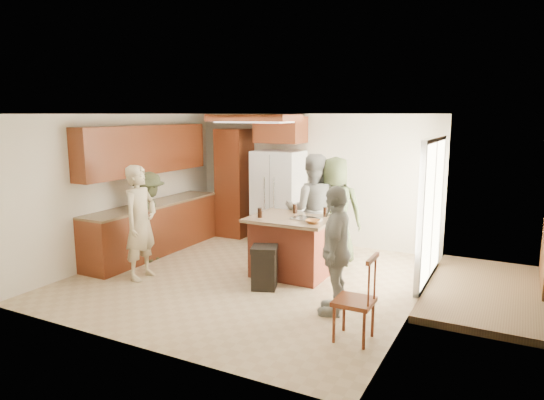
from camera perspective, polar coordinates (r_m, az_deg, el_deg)
The scene contains 12 objects.
person_front_left at distance 7.62m, azimuth -15.21°, elevation -2.58°, with size 0.64×0.47×1.75m, color tan.
person_behind_left at distance 8.05m, azimuth 4.77°, elevation -1.16°, with size 0.91×0.56×1.86m, color gray.
person_behind_right at distance 8.08m, azimuth 7.38°, elevation -1.32°, with size 0.89×0.58×1.82m, color #353E24.
person_side_right at distance 6.13m, azimuth 7.53°, elevation -5.89°, with size 0.96×0.49×1.64m, color #979890.
person_counter at distance 8.52m, azimuth -14.27°, elevation -1.93°, with size 0.99×0.46×1.54m, color #373C23.
left_cabinetry at distance 8.95m, azimuth -14.03°, elevation -0.13°, with size 0.64×3.00×2.30m.
back_wall_units at distance 9.80m, azimuth -3.13°, elevation 3.53°, with size 1.80×0.60×2.45m.
refrigerator at distance 9.43m, azimuth 0.76°, elevation 0.34°, with size 0.90×0.76×1.80m.
kitchen_island at distance 7.59m, azimuth 2.35°, elevation -5.39°, with size 1.28×1.03×0.93m.
island_items at distance 7.31m, azimuth 3.81°, elevation -2.04°, with size 1.03×0.70×0.15m.
trash_bin at distance 7.06m, azimuth -0.90°, elevation -7.89°, with size 0.46×0.46×0.63m.
spindle_chair at distance 5.55m, azimuth 9.85°, elevation -11.69°, with size 0.42×0.42×0.99m.
Camera 1 is at (3.61, -6.19, 2.51)m, focal length 32.00 mm.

